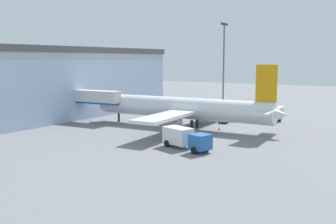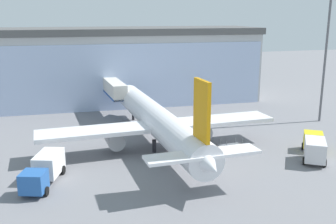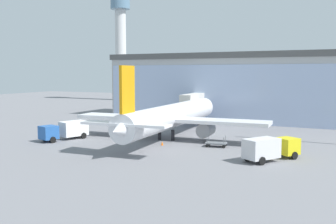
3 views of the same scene
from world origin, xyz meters
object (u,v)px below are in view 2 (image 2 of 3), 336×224
(jet_bridge, at_px, (112,87))
(airplane, at_px, (158,121))
(safety_cone_wingtip, at_px, (45,165))
(safety_cone_nose, at_px, (182,159))
(baggage_cart, at_px, (231,146))
(apron_light_mast, at_px, (326,47))
(fuel_truck, at_px, (314,146))
(catering_truck, at_px, (44,169))

(jet_bridge, distance_m, airplane, 19.33)
(airplane, relative_size, safety_cone_wingtip, 64.71)
(safety_cone_nose, relative_size, safety_cone_wingtip, 1.00)
(airplane, distance_m, safety_cone_wingtip, 14.58)
(baggage_cart, bearing_deg, airplane, -32.48)
(baggage_cart, xyz_separation_m, safety_cone_wingtip, (-22.22, 0.60, -0.23))
(apron_light_mast, bearing_deg, safety_cone_wingtip, -169.25)
(safety_cone_wingtip, bearing_deg, apron_light_mast, 10.75)
(apron_light_mast, distance_m, baggage_cart, 23.97)
(fuel_truck, height_order, safety_cone_nose, fuel_truck)
(airplane, bearing_deg, catering_truck, 117.02)
(catering_truck, bearing_deg, fuel_truck, 105.82)
(safety_cone_nose, xyz_separation_m, safety_cone_wingtip, (-15.11, 2.56, 0.00))
(fuel_truck, bearing_deg, jet_bridge, 67.90)
(fuel_truck, xyz_separation_m, baggage_cart, (-8.02, 5.43, -0.97))
(catering_truck, height_order, fuel_truck, same)
(jet_bridge, xyz_separation_m, baggage_cart, (11.22, -23.02, -3.99))
(jet_bridge, relative_size, airplane, 0.39)
(apron_light_mast, distance_m, catering_truck, 44.52)
(catering_truck, relative_size, fuel_truck, 1.05)
(catering_truck, height_order, baggage_cart, catering_truck)
(apron_light_mast, xyz_separation_m, catering_truck, (-41.60, -12.13, -10.22))
(fuel_truck, relative_size, safety_cone_wingtip, 13.25)
(fuel_truck, bearing_deg, safety_cone_nose, 110.92)
(jet_bridge, xyz_separation_m, apron_light_mast, (30.64, -14.51, 7.19))
(baggage_cart, bearing_deg, fuel_truck, 138.62)
(safety_cone_nose, bearing_deg, catering_truck, -173.70)
(jet_bridge, relative_size, baggage_cart, 4.65)
(safety_cone_nose, bearing_deg, apron_light_mast, 21.53)
(apron_light_mast, bearing_deg, catering_truck, -163.75)
(airplane, bearing_deg, safety_cone_wingtip, 101.86)
(jet_bridge, bearing_deg, safety_cone_wingtip, 151.54)
(baggage_cart, bearing_deg, safety_cone_wingtip, -8.82)
(jet_bridge, height_order, airplane, airplane)
(safety_cone_nose, height_order, safety_cone_wingtip, same)
(airplane, bearing_deg, baggage_cart, -116.89)
(jet_bridge, height_order, safety_cone_nose, jet_bridge)
(catering_truck, bearing_deg, safety_cone_nose, 115.54)
(airplane, distance_m, baggage_cart, 9.67)
(fuel_truck, bearing_deg, apron_light_mast, -5.45)
(fuel_truck, bearing_deg, catering_truck, 120.41)
(baggage_cart, relative_size, safety_cone_nose, 5.42)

